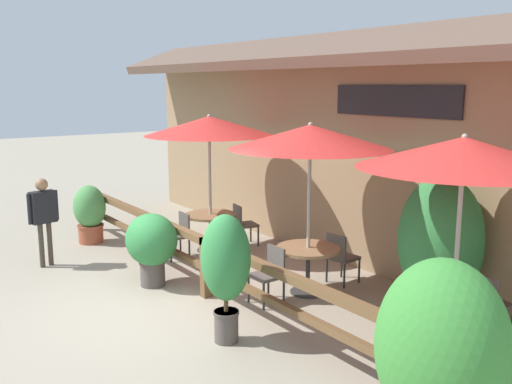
# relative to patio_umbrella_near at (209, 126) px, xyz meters

# --- Properties ---
(ground_plane) EXTENTS (60.00, 60.00, 0.00)m
(ground_plane) POSITION_rel_patio_umbrella_near_xyz_m (2.11, -2.42, -2.48)
(ground_plane) COLOR #9E937F
(building_facade) EXTENTS (14.28, 1.49, 4.23)m
(building_facade) POSITION_rel_patio_umbrella_near_xyz_m (2.12, 1.69, -0.31)
(building_facade) COLOR #997A56
(building_facade) RESTS_ON ground
(patio_railing) EXTENTS (10.40, 0.14, 0.95)m
(patio_railing) POSITION_rel_patio_umbrella_near_xyz_m (2.11, -1.37, -1.78)
(patio_railing) COLOR brown
(patio_railing) RESTS_ON ground
(patio_umbrella_near) EXTENTS (2.49, 2.49, 2.70)m
(patio_umbrella_near) POSITION_rel_patio_umbrella_near_xyz_m (0.00, 0.00, 0.00)
(patio_umbrella_near) COLOR #B7B2A8
(patio_umbrella_near) RESTS_ON ground
(dining_table_near) EXTENTS (1.01, 1.01, 0.75)m
(dining_table_near) POSITION_rel_patio_umbrella_near_xyz_m (-0.00, 0.00, -1.88)
(dining_table_near) COLOR olive
(dining_table_near) RESTS_ON ground
(chair_near_streetside) EXTENTS (0.43, 0.43, 0.86)m
(chair_near_streetside) POSITION_rel_patio_umbrella_near_xyz_m (0.04, -0.73, -2.00)
(chair_near_streetside) COLOR #514C47
(chair_near_streetside) RESTS_ON ground
(chair_near_wallside) EXTENTS (0.49, 0.49, 0.86)m
(chair_near_wallside) POSITION_rel_patio_umbrella_near_xyz_m (0.06, 0.73, -2.00)
(chair_near_wallside) COLOR #514C47
(chair_near_wallside) RESTS_ON ground
(patio_umbrella_middle) EXTENTS (2.49, 2.49, 2.70)m
(patio_umbrella_middle) POSITION_rel_patio_umbrella_near_xyz_m (2.91, 0.03, 0.00)
(patio_umbrella_middle) COLOR #B7B2A8
(patio_umbrella_middle) RESTS_ON ground
(dining_table_middle) EXTENTS (1.01, 1.01, 0.75)m
(dining_table_middle) POSITION_rel_patio_umbrella_near_xyz_m (2.91, 0.03, -1.88)
(dining_table_middle) COLOR olive
(dining_table_middle) RESTS_ON ground
(chair_middle_streetside) EXTENTS (0.43, 0.43, 0.86)m
(chair_middle_streetside) POSITION_rel_patio_umbrella_near_xyz_m (2.87, -0.70, -2.00)
(chair_middle_streetside) COLOR #514C47
(chair_middle_streetside) RESTS_ON ground
(chair_middle_wallside) EXTENTS (0.46, 0.46, 0.86)m
(chair_middle_wallside) POSITION_rel_patio_umbrella_near_xyz_m (2.89, 0.76, -2.00)
(chair_middle_wallside) COLOR #514C47
(chair_middle_wallside) RESTS_ON ground
(patio_umbrella_far) EXTENTS (2.49, 2.49, 2.70)m
(patio_umbrella_far) POSITION_rel_patio_umbrella_near_xyz_m (5.49, 0.13, 0.00)
(patio_umbrella_far) COLOR #B7B2A8
(patio_umbrella_far) RESTS_ON ground
(dining_table_far) EXTENTS (1.01, 1.01, 0.75)m
(dining_table_far) POSITION_rel_patio_umbrella_near_xyz_m (5.49, 0.13, -1.88)
(dining_table_far) COLOR olive
(dining_table_far) RESTS_ON ground
(chair_far_streetside) EXTENTS (0.49, 0.49, 0.86)m
(chair_far_streetside) POSITION_rel_patio_umbrella_near_xyz_m (5.54, -0.64, -2.00)
(chair_far_streetside) COLOR #514C47
(chair_far_streetside) RESTS_ON ground
(chair_far_wallside) EXTENTS (0.46, 0.46, 0.86)m
(chair_far_wallside) POSITION_rel_patio_umbrella_near_xyz_m (5.49, 0.90, -2.00)
(chair_far_wallside) COLOR #514C47
(chair_far_wallside) RESTS_ON ground
(potted_plant_entrance_palm) EXTENTS (0.92, 0.83, 1.21)m
(potted_plant_entrance_palm) POSITION_rel_patio_umbrella_near_xyz_m (1.16, -1.82, -1.76)
(potted_plant_entrance_palm) COLOR #564C47
(potted_plant_entrance_palm) RESTS_ON ground
(potted_plant_tall_tropical) EXTENTS (1.16, 1.05, 1.86)m
(potted_plant_tall_tropical) POSITION_rel_patio_umbrella_near_xyz_m (6.72, -1.80, -1.44)
(potted_plant_tall_tropical) COLOR #9E4C33
(potted_plant_tall_tropical) RESTS_ON ground
(potted_plant_small_flowering) EXTENTS (0.73, 0.65, 1.21)m
(potted_plant_small_flowering) POSITION_rel_patio_umbrella_near_xyz_m (-1.98, -1.73, -1.83)
(potted_plant_small_flowering) COLOR #9E4C33
(potted_plant_small_flowering) RESTS_ON ground
(potted_plant_corner_fern) EXTENTS (0.68, 0.61, 1.68)m
(potted_plant_corner_fern) POSITION_rel_patio_umbrella_near_xyz_m (3.62, -1.96, -1.44)
(potted_plant_corner_fern) COLOR #564C47
(potted_plant_corner_fern) RESTS_ON ground
(potted_plant_broad_leaf) EXTENTS (1.26, 1.13, 2.00)m
(potted_plant_broad_leaf) POSITION_rel_patio_umbrella_near_xyz_m (4.52, 1.13, -1.44)
(potted_plant_broad_leaf) COLOR brown
(potted_plant_broad_leaf) RESTS_ON ground
(pedestrian) EXTENTS (0.28, 0.56, 1.62)m
(pedestrian) POSITION_rel_patio_umbrella_near_xyz_m (-0.90, -2.95, -1.44)
(pedestrian) COLOR #42382D
(pedestrian) RESTS_ON ground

